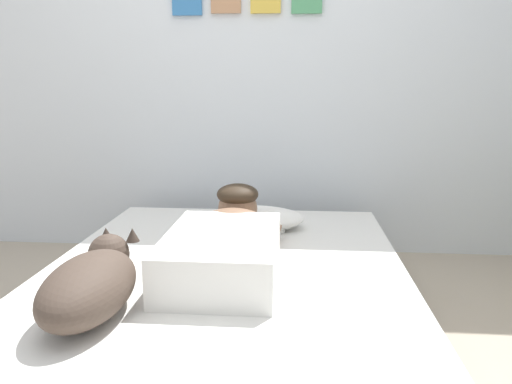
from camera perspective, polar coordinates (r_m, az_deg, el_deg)
The scene contains 8 objects.
ground_plane at distance 1.89m, azimuth -5.89°, elevation -20.81°, with size 13.40×13.40×0.00m, color tan.
back_wall at distance 3.08m, azimuth -1.09°, elevation 16.31°, with size 4.70×0.12×2.50m.
bed at distance 2.08m, azimuth -3.51°, elevation -12.73°, with size 1.51×1.95×0.31m.
pillow at distance 2.52m, azimuth -0.22°, elevation -3.06°, with size 0.52×0.32×0.11m, color white.
person_lying at distance 1.99m, azimuth -3.41°, elevation -5.70°, with size 0.43×0.92×0.27m.
dog at distance 1.67m, azimuth -18.78°, elevation -10.12°, with size 0.26×0.57×0.21m.
coffee_cup at distance 2.46m, azimuth 2.43°, elevation -3.91°, with size 0.12×0.09×0.07m.
cell_phone at distance 1.78m, azimuth -5.79°, elevation -11.49°, with size 0.07×0.14×0.01m, color black.
Camera 1 is at (0.31, -1.56, 1.03)m, focal length 33.89 mm.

